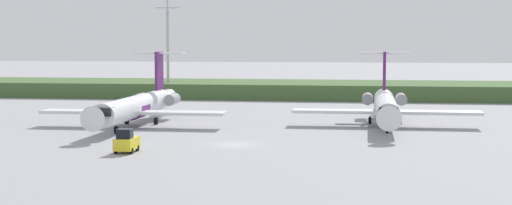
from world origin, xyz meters
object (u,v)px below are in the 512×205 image
baggage_tug (126,142)px  regional_jet_fourth (386,105)px  regional_jet_third (137,105)px  antenna_mast (168,41)px

baggage_tug → regional_jet_fourth: bearing=47.2°
regional_jet_third → regional_jet_fourth: same height
antenna_mast → baggage_tug: size_ratio=7.85×
regional_jet_fourth → antenna_mast: 56.80m
regional_jet_third → regional_jet_fourth: bearing=9.2°
antenna_mast → baggage_tug: (13.73, -67.74, -9.39)m
regional_jet_third → antenna_mast: antenna_mast is taller
antenna_mast → regional_jet_fourth: bearing=-46.8°
regional_jet_third → baggage_tug: size_ratio=9.69×
regional_jet_fourth → antenna_mast: (-38.52, 40.99, 7.85)m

